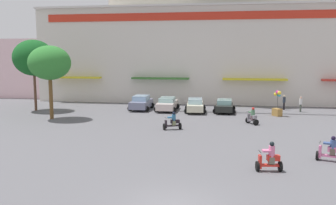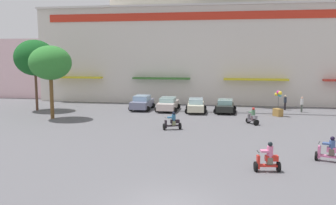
# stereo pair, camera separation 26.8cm
# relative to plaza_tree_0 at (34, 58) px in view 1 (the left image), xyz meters

# --- Properties ---
(ground_plane) EXTENTS (128.00, 128.00, 0.00)m
(ground_plane) POSITION_rel_plaza_tree_0_xyz_m (18.35, -9.55, -5.71)
(ground_plane) COLOR #5C5B5F
(colonial_building) EXTENTS (43.97, 15.96, 23.51)m
(colonial_building) POSITION_rel_plaza_tree_0_xyz_m (18.35, 13.26, 4.24)
(colonial_building) COLOR silver
(colonial_building) RESTS_ON ground
(flank_building_left) EXTENTS (12.25, 11.71, 8.22)m
(flank_building_left) POSITION_rel_plaza_tree_0_xyz_m (-9.65, 15.41, -1.60)
(flank_building_left) COLOR beige
(flank_building_left) RESTS_ON ground
(plaza_tree_0) EXTENTS (4.42, 4.04, 7.65)m
(plaza_tree_0) POSITION_rel_plaza_tree_0_xyz_m (0.00, 0.00, 0.00)
(plaza_tree_0) COLOR brown
(plaza_tree_0) RESTS_ON ground
(plaza_tree_2) EXTENTS (4.00, 3.62, 6.91)m
(plaza_tree_2) POSITION_rel_plaza_tree_0_xyz_m (4.14, -4.53, -0.44)
(plaza_tree_2) COLOR brown
(plaza_tree_2) RESTS_ON ground
(parked_car_0) EXTENTS (2.43, 4.24, 1.58)m
(parked_car_0) POSITION_rel_plaza_tree_0_xyz_m (11.27, 2.33, -4.92)
(parked_car_0) COLOR slate
(parked_car_0) RESTS_ON ground
(parked_car_1) EXTENTS (2.44, 4.43, 1.45)m
(parked_car_1) POSITION_rel_plaza_tree_0_xyz_m (14.20, 2.10, -4.97)
(parked_car_1) COLOR beige
(parked_car_1) RESTS_ON ground
(parked_car_2) EXTENTS (2.47, 4.31, 1.46)m
(parked_car_2) POSITION_rel_plaza_tree_0_xyz_m (17.31, 1.54, -4.97)
(parked_car_2) COLOR beige
(parked_car_2) RESTS_ON ground
(parked_car_3) EXTENTS (2.38, 3.88, 1.38)m
(parked_car_3) POSITION_rel_plaza_tree_0_xyz_m (20.36, 1.80, -5.00)
(parked_car_3) COLOR black
(parked_car_3) RESTS_ON ground
(scooter_rider_0) EXTENTS (1.55, 0.99, 1.49)m
(scooter_rider_0) POSITION_rel_plaza_tree_0_xyz_m (26.38, -14.94, -5.08)
(scooter_rider_0) COLOR black
(scooter_rider_0) RESTS_ON ground
(scooter_rider_1) EXTENTS (1.12, 1.38, 1.52)m
(scooter_rider_1) POSITION_rel_plaza_tree_0_xyz_m (22.79, -4.31, -5.08)
(scooter_rider_1) COLOR black
(scooter_rider_1) RESTS_ON ground
(scooter_rider_2) EXTENTS (1.38, 0.69, 1.59)m
(scooter_rider_2) POSITION_rel_plaza_tree_0_xyz_m (22.74, -17.25, -5.05)
(scooter_rider_2) COLOR black
(scooter_rider_2) RESTS_ON ground
(scooter_rider_4) EXTENTS (1.56, 1.02, 1.47)m
(scooter_rider_4) POSITION_rel_plaza_tree_0_xyz_m (16.22, -7.64, -5.11)
(scooter_rider_4) COLOR black
(scooter_rider_4) RESTS_ON ground
(pedestrian_0) EXTENTS (0.40, 0.40, 1.66)m
(pedestrian_0) POSITION_rel_plaza_tree_0_xyz_m (26.85, 4.64, -4.75)
(pedestrian_0) COLOR black
(pedestrian_0) RESTS_ON ground
(pedestrian_1) EXTENTS (0.36, 0.36, 1.65)m
(pedestrian_1) POSITION_rel_plaza_tree_0_xyz_m (28.35, 3.38, -4.75)
(pedestrian_1) COLOR #475046
(pedestrian_1) RESTS_ON ground
(balloon_vendor_cart) EXTENTS (0.99, 1.08, 2.57)m
(balloon_vendor_cart) POSITION_rel_plaza_tree_0_xyz_m (25.55, 0.41, -4.61)
(balloon_vendor_cart) COLOR #A1763A
(balloon_vendor_cart) RESTS_ON ground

